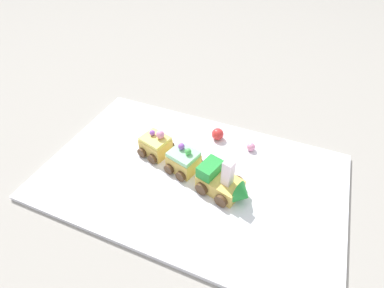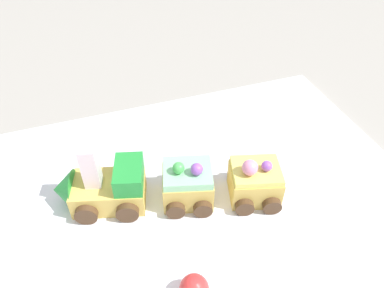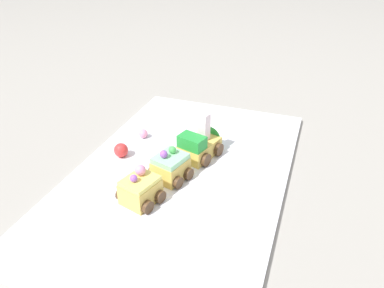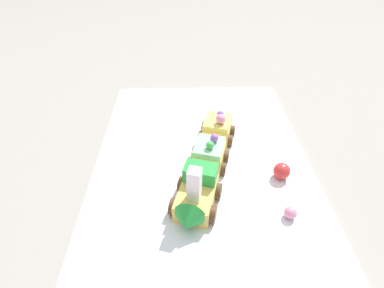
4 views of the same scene
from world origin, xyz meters
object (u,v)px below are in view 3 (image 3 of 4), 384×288
object	(u,v)px
cake_car_lemon	(140,190)
cake_train_locomotive	(202,144)
gumball_red	(121,150)
gumball_pink	(143,134)
cake_car_mint	(170,167)

from	to	relation	value
cake_car_lemon	cake_train_locomotive	bearing A→B (deg)	-0.11
cake_train_locomotive	gumball_red	distance (m)	0.18
gumball_pink	gumball_red	distance (m)	0.09
cake_car_mint	gumball_red	xyz separation A→B (m)	(0.04, 0.13, -0.01)
gumball_pink	cake_car_lemon	bearing A→B (deg)	-154.94
cake_train_locomotive	gumball_red	bearing A→B (deg)	128.59
cake_car_lemon	gumball_red	distance (m)	0.17
cake_car_mint	gumball_pink	world-z (taller)	cake_car_mint
gumball_pink	cake_train_locomotive	bearing A→B (deg)	-98.33
cake_car_mint	cake_car_lemon	xyz separation A→B (m)	(-0.09, 0.02, -0.00)
cake_train_locomotive	gumball_red	xyz separation A→B (m)	(-0.07, 0.17, -0.01)
cake_train_locomotive	cake_car_lemon	world-z (taller)	cake_train_locomotive
cake_car_lemon	gumball_red	xyz separation A→B (m)	(0.12, 0.11, -0.01)
gumball_red	cake_car_mint	bearing A→B (deg)	-105.84
cake_train_locomotive	gumball_red	size ratio (longest dim) A/B	4.03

